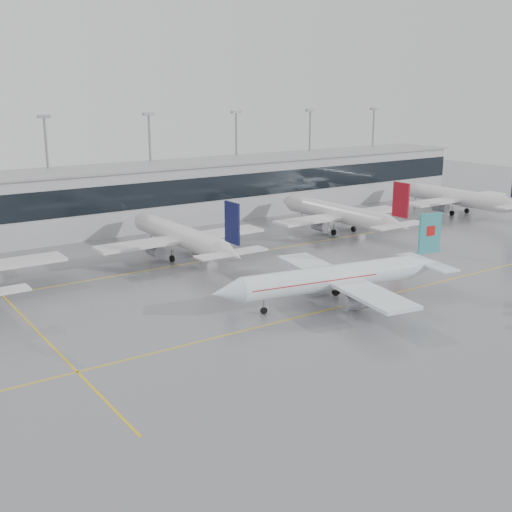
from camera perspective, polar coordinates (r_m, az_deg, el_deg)
ground at (r=81.23m, az=4.83°, el=-5.18°), size 320.00×320.00×0.00m
taxi_line_main at (r=81.23m, az=4.83°, el=-5.18°), size 120.00×0.25×0.01m
taxi_line_north at (r=105.02m, az=-5.58°, el=-0.59°), size 120.00×0.25×0.01m
taxi_line_cross at (r=81.00m, az=-19.14°, el=-6.03°), size 0.25×60.00×0.01m
terminal at (r=132.09m, az=-12.44°, el=4.94°), size 180.00×15.00×12.00m
terminal_glass at (r=124.97m, az=-11.15°, el=5.17°), size 180.00×0.20×5.00m
terminal_roof at (r=131.22m, az=-12.59°, el=7.61°), size 182.00×16.00×0.40m
light_masts at (r=136.65m, az=-13.58°, el=8.30°), size 156.40×1.00×22.60m
air_canada_jet at (r=85.08m, az=7.41°, el=-1.90°), size 35.06×27.96×10.88m
parked_jet_c at (r=107.28m, az=-6.59°, el=1.75°), size 29.64×36.96×11.72m
parked_jet_d at (r=127.08m, az=7.49°, el=3.74°), size 29.64×36.96×11.72m
parked_jet_e at (r=152.44m, az=17.38°, el=5.00°), size 29.64×36.96×11.72m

